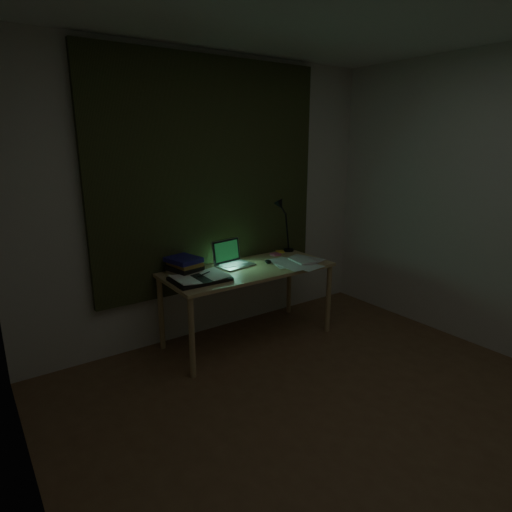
% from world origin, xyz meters
% --- Properties ---
extents(floor, '(3.50, 4.00, 0.00)m').
position_xyz_m(floor, '(0.00, 0.00, 0.00)').
color(floor, brown).
rests_on(floor, ground).
extents(wall_back, '(3.50, 0.00, 2.50)m').
position_xyz_m(wall_back, '(0.00, 2.00, 1.25)').
color(wall_back, silver).
rests_on(wall_back, ground).
extents(wall_left, '(0.00, 4.00, 2.50)m').
position_xyz_m(wall_left, '(-1.75, 0.00, 1.25)').
color(wall_left, silver).
rests_on(wall_left, ground).
extents(curtain, '(2.20, 0.06, 2.00)m').
position_xyz_m(curtain, '(0.00, 1.96, 1.45)').
color(curtain, '#303319').
rests_on(curtain, wall_back).
extents(desk, '(1.50, 0.66, 0.68)m').
position_xyz_m(desk, '(0.13, 1.59, 0.34)').
color(desk, tan).
rests_on(desk, floor).
extents(laptop, '(0.36, 0.39, 0.22)m').
position_xyz_m(laptop, '(0.07, 1.71, 0.79)').
color(laptop, '#B7B7BC').
rests_on(laptop, desk).
extents(open_textbook, '(0.45, 0.32, 0.04)m').
position_xyz_m(open_textbook, '(-0.37, 1.53, 0.70)').
color(open_textbook, white).
rests_on(open_textbook, desk).
extents(book_stack, '(0.25, 0.29, 0.14)m').
position_xyz_m(book_stack, '(-0.38, 1.77, 0.76)').
color(book_stack, white).
rests_on(book_stack, desk).
extents(loose_papers, '(0.38, 0.40, 0.02)m').
position_xyz_m(loose_papers, '(0.59, 1.48, 0.69)').
color(loose_papers, silver).
rests_on(loose_papers, desk).
extents(mouse, '(0.07, 0.10, 0.03)m').
position_xyz_m(mouse, '(0.37, 1.61, 0.70)').
color(mouse, black).
rests_on(mouse, desk).
extents(sticky_yellow, '(0.09, 0.09, 0.02)m').
position_xyz_m(sticky_yellow, '(0.70, 1.86, 0.69)').
color(sticky_yellow, yellow).
rests_on(sticky_yellow, desk).
extents(sticky_pink, '(0.08, 0.08, 0.02)m').
position_xyz_m(sticky_pink, '(0.60, 1.80, 0.69)').
color(sticky_pink, '#E85A7B').
rests_on(sticky_pink, desk).
extents(desk_lamp, '(0.37, 0.30, 0.54)m').
position_xyz_m(desk_lamp, '(0.81, 1.85, 0.95)').
color(desk_lamp, black).
rests_on(desk_lamp, desk).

